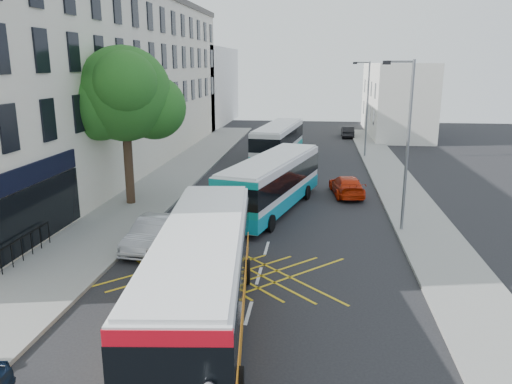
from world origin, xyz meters
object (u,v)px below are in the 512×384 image
(bus_near, at_px, (202,276))
(distant_car_dark, at_px, (348,132))
(lamp_near, at_px, (406,138))
(distant_car_grey, at_px, (281,136))
(red_hatchback, at_px, (347,186))
(street_tree, at_px, (124,95))
(lamp_far, at_px, (366,104))
(bus_mid, at_px, (272,183))
(parked_car_silver, at_px, (153,233))
(bus_far, at_px, (278,141))

(bus_near, xyz_separation_m, distant_car_dark, (6.81, 42.31, -1.04))
(lamp_near, height_order, distant_car_grey, lamp_near)
(lamp_near, bearing_deg, bus_near, -127.20)
(red_hatchback, xyz_separation_m, distant_car_grey, (-5.57, 20.78, 0.11))
(street_tree, relative_size, bus_near, 0.77)
(bus_near, relative_size, distant_car_grey, 2.17)
(lamp_far, height_order, distant_car_dark, lamp_far)
(lamp_far, xyz_separation_m, bus_mid, (-6.51, -17.04, -3.05))
(parked_car_silver, distance_m, distant_car_grey, 31.23)
(bus_near, height_order, parked_car_silver, bus_near)
(street_tree, bearing_deg, red_hatchback, 16.73)
(lamp_near, bearing_deg, bus_mid, 155.55)
(lamp_near, height_order, bus_near, lamp_near)
(lamp_far, bearing_deg, bus_mid, -110.91)
(street_tree, relative_size, bus_mid, 0.81)
(bus_near, bearing_deg, bus_mid, 79.25)
(bus_near, bearing_deg, parked_car_silver, 113.73)
(lamp_near, xyz_separation_m, bus_near, (-7.51, -9.89, -2.96))
(lamp_far, bearing_deg, red_hatchback, -99.33)
(parked_car_silver, bearing_deg, red_hatchback, 53.99)
(lamp_far, distance_m, bus_far, 8.13)
(bus_near, height_order, red_hatchback, bus_near)
(bus_mid, relative_size, distant_car_grey, 2.07)
(lamp_near, distance_m, distant_car_dark, 32.67)
(bus_near, xyz_separation_m, red_hatchback, (5.33, 16.62, -1.04))
(lamp_far, xyz_separation_m, bus_near, (-7.51, -29.89, -2.96))
(distant_car_dark, bearing_deg, street_tree, 64.44)
(lamp_near, bearing_deg, bus_far, 111.92)
(street_tree, bearing_deg, distant_car_dark, 64.56)
(bus_mid, bearing_deg, red_hatchback, 55.70)
(parked_car_silver, relative_size, red_hatchback, 0.98)
(bus_far, bearing_deg, parked_car_silver, -92.80)
(street_tree, relative_size, distant_car_dark, 2.36)
(bus_mid, distance_m, red_hatchback, 5.82)
(lamp_far, bearing_deg, parked_car_silver, -115.44)
(bus_near, bearing_deg, bus_far, 83.31)
(street_tree, xyz_separation_m, parked_car_silver, (3.52, -6.49, -5.60))
(lamp_near, relative_size, bus_near, 0.70)
(distant_car_dark, bearing_deg, bus_mid, 78.71)
(distant_car_dark, bearing_deg, distant_car_grey, 34.70)
(lamp_near, height_order, lamp_far, same)
(bus_near, bearing_deg, lamp_far, 69.60)
(lamp_near, bearing_deg, red_hatchback, 107.94)
(red_hatchback, bearing_deg, lamp_far, -106.69)
(bus_far, relative_size, distant_car_dark, 2.91)
(bus_near, distance_m, bus_mid, 12.89)
(bus_far, xyz_separation_m, distant_car_dark, (6.62, 14.23, -0.96))
(lamp_far, bearing_deg, distant_car_grey, 135.88)
(lamp_far, bearing_deg, lamp_near, -90.00)
(bus_mid, relative_size, bus_far, 1.00)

